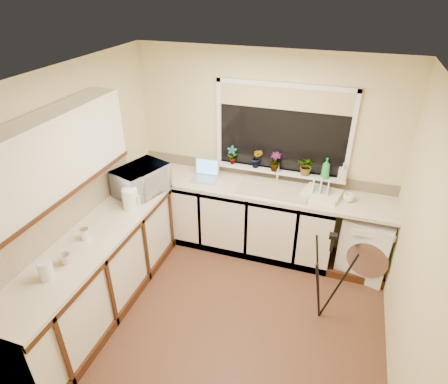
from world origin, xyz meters
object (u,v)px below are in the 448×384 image
(laptop, at_px, (206,173))
(cup_left, at_px, (65,259))
(soap_bottle_green, at_px, (326,168))
(plant_b, at_px, (257,158))
(steel_jar, at_px, (85,234))
(soap_bottle_clear, at_px, (343,172))
(microwave, at_px, (141,180))
(cup_back, at_px, (349,198))
(dish_rack, at_px, (322,194))
(plant_d, at_px, (307,166))
(washing_machine, at_px, (368,244))
(glass_jug, at_px, (46,270))
(tripod, at_px, (326,278))
(plant_c, at_px, (275,162))
(kettle, at_px, (130,199))
(plant_a, at_px, (232,155))

(laptop, bearing_deg, cup_left, -110.53)
(soap_bottle_green, bearing_deg, plant_b, 178.52)
(steel_jar, distance_m, soap_bottle_clear, 2.88)
(laptop, relative_size, plant_b, 1.30)
(microwave, relative_size, cup_back, 4.86)
(dish_rack, height_order, plant_d, plant_d)
(soap_bottle_clear, bearing_deg, washing_machine, -30.03)
(glass_jug, distance_m, steel_jar, 0.57)
(washing_machine, distance_m, soap_bottle_green, 1.02)
(glass_jug, bearing_deg, dish_rack, 45.75)
(plant_b, bearing_deg, tripod, -48.49)
(plant_b, bearing_deg, steel_jar, -125.87)
(soap_bottle_clear, bearing_deg, laptop, -173.25)
(microwave, bearing_deg, washing_machine, -59.78)
(dish_rack, distance_m, soap_bottle_green, 0.30)
(plant_c, xyz_separation_m, cup_left, (-1.44, -2.09, -0.22))
(washing_machine, relative_size, dish_rack, 1.87)
(glass_jug, bearing_deg, microwave, 87.86)
(kettle, distance_m, plant_c, 1.75)
(plant_b, relative_size, plant_c, 1.06)
(steel_jar, bearing_deg, plant_c, 49.24)
(laptop, distance_m, soap_bottle_clear, 1.64)
(plant_a, relative_size, cup_back, 1.95)
(microwave, xyz_separation_m, cup_back, (2.30, 0.55, -0.12))
(cup_back, bearing_deg, soap_bottle_green, 146.27)
(laptop, xyz_separation_m, plant_c, (0.83, 0.18, 0.21))
(washing_machine, height_order, glass_jug, glass_jug)
(soap_bottle_clear, bearing_deg, tripod, -90.26)
(dish_rack, relative_size, steel_jar, 3.60)
(tripod, relative_size, steel_jar, 9.21)
(soap_bottle_green, height_order, cup_left, soap_bottle_green)
(glass_jug, height_order, plant_d, plant_d)
(dish_rack, bearing_deg, washing_machine, 9.20)
(laptop, distance_m, dish_rack, 1.43)
(tripod, bearing_deg, kettle, 172.96)
(steel_jar, xyz_separation_m, plant_b, (1.26, 1.74, 0.22))
(steel_jar, bearing_deg, plant_b, 54.13)
(plant_c, relative_size, soap_bottle_clear, 1.13)
(microwave, relative_size, plant_a, 2.49)
(microwave, relative_size, soap_bottle_green, 2.38)
(microwave, height_order, plant_b, plant_b)
(washing_machine, height_order, plant_b, plant_b)
(washing_machine, distance_m, dish_rack, 0.81)
(microwave, bearing_deg, plant_a, -29.38)
(plant_b, bearing_deg, laptop, -161.93)
(cup_back, distance_m, cup_left, 3.00)
(kettle, distance_m, steel_jar, 0.65)
(steel_jar, bearing_deg, tripod, 14.78)
(steel_jar, bearing_deg, microwave, 84.87)
(tripod, height_order, soap_bottle_green, soap_bottle_green)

